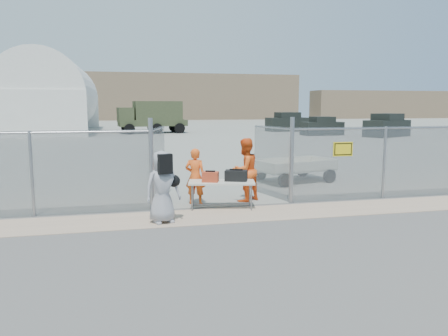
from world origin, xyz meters
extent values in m
plane|color=#585555|center=(0.00, 0.00, 0.00)|extent=(160.00, 160.00, 0.00)
cube|color=gray|center=(0.00, 42.00, 0.01)|extent=(160.00, 80.00, 0.01)
cube|color=tan|center=(0.00, 1.00, 0.01)|extent=(44.00, 1.60, 0.01)
cube|color=#C74122|center=(-0.43, 1.78, 0.90)|extent=(0.51, 0.42, 0.27)
cube|color=black|center=(0.29, 1.77, 0.91)|extent=(0.69, 0.55, 0.29)
imported|color=#FF5D1B|center=(-0.74, 2.47, 0.81)|extent=(0.70, 0.59, 1.62)
imported|color=#FF5D1B|center=(0.76, 2.55, 0.94)|extent=(1.15, 1.07, 1.88)
imported|color=#96969D|center=(-1.83, 0.68, 0.88)|extent=(0.98, 0.77, 1.76)
camera|label=1|loc=(-2.69, -9.72, 2.83)|focal=35.00mm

